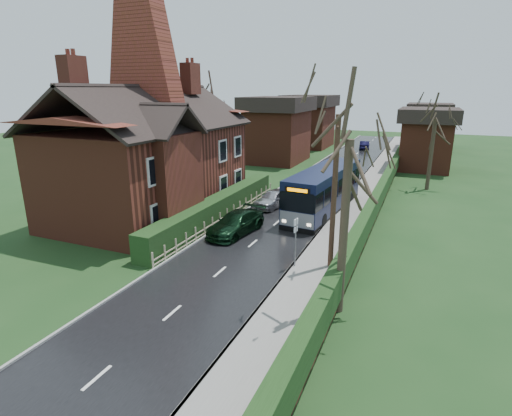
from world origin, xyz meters
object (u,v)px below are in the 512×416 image
at_px(bus, 324,191).
at_px(bus_stop_sign, 296,236).
at_px(brick_house, 152,152).
at_px(car_silver, 274,198).
at_px(telegraph_pole, 334,195).
at_px(car_green, 236,223).

height_order(bus, bus_stop_sign, bus).
bearing_deg(brick_house, bus, 24.47).
bearing_deg(bus_stop_sign, brick_house, 164.34).
relative_size(bus, bus_stop_sign, 4.02).
xyz_separation_m(car_silver, telegraph_pole, (6.30, -8.94, 3.09)).
distance_m(car_green, telegraph_pole, 7.58).
height_order(car_green, telegraph_pole, telegraph_pole).
bearing_deg(bus_stop_sign, telegraph_pole, 30.20).
distance_m(brick_house, car_green, 8.20).
xyz_separation_m(brick_house, telegraph_pole, (13.53, -4.28, -0.62)).
bearing_deg(car_silver, bus, 18.58).
distance_m(bus, telegraph_pole, 9.86).
height_order(car_silver, telegraph_pole, telegraph_pole).
distance_m(bus, bus_stop_sign, 9.99).
xyz_separation_m(bus_stop_sign, telegraph_pole, (1.60, 0.69, 2.04)).
distance_m(bus, car_silver, 3.81).
distance_m(brick_house, car_silver, 9.37).
relative_size(car_silver, telegraph_pole, 0.53).
xyz_separation_m(brick_house, car_silver, (7.23, 4.67, -3.71)).
distance_m(bus, car_green, 7.67).
xyz_separation_m(bus, car_silver, (-3.70, -0.31, -0.89)).
height_order(bus, car_silver, bus).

